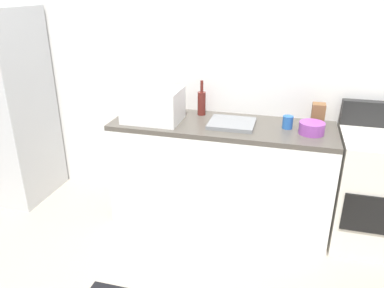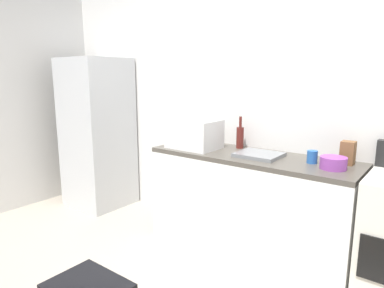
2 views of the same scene
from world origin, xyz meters
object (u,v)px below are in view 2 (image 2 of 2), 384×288
Objects in this scene: microwave at (194,134)px; wine_bottle at (240,137)px; mixing_bowl at (333,163)px; knife_block at (348,153)px; coffee_mug at (312,157)px; refrigerator at (98,133)px.

wine_bottle reaches higher than microwave.
knife_block is at bearing 76.93° from mixing_bowl.
microwave is 1.33m from knife_block.
knife_block is (0.96, -0.03, -0.02)m from wine_bottle.
coffee_mug is 0.56× the size of knife_block.
wine_bottle is at bearing 178.48° from knife_block.
microwave reaches higher than knife_block.
coffee_mug is at bearing -150.28° from knife_block.
coffee_mug is (2.56, 0.08, 0.06)m from refrigerator.
refrigerator is 2.56m from coffee_mug.
mixing_bowl is at bearing -14.18° from wine_bottle.
microwave is at bearing -178.88° from mixing_bowl.
refrigerator is 3.86× the size of microwave.
wine_bottle is at bearing 168.05° from coffee_mug.
coffee_mug is at bearing -11.95° from wine_bottle.
knife_block is at bearing 4.25° from refrigerator.
wine_bottle is (0.35, 0.25, -0.03)m from microwave.
wine_bottle is 0.75m from coffee_mug.
microwave is 2.42× the size of mixing_bowl.
coffee_mug reaches higher than mixing_bowl.
mixing_bowl is (1.26, 0.02, -0.09)m from microwave.
microwave is (1.48, -0.02, 0.15)m from refrigerator.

